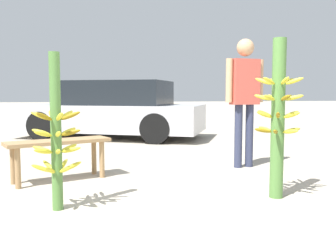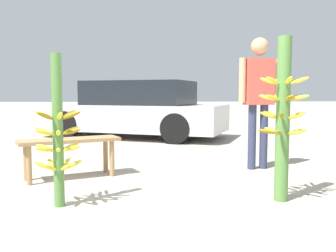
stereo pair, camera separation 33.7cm
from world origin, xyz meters
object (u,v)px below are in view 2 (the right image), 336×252
Objects in this scene: banana_stalk_center at (283,117)px; vendor_person at (259,90)px; market_bench at (70,146)px; parked_car at (135,110)px; banana_stalk_left at (58,134)px.

vendor_person is (0.26, 1.48, 0.27)m from banana_stalk_center.
parked_car is at bearing 56.52° from market_bench.
banana_stalk_left is 0.89× the size of banana_stalk_center.
vendor_person reaches higher than market_bench.
banana_stalk_center is 1.27× the size of market_bench.
vendor_person reaches higher than banana_stalk_left.
banana_stalk_center is at bearing 0.26° from banana_stalk_left.
banana_stalk_left is 2.77m from vendor_person.
banana_stalk_left is 0.78× the size of vendor_person.
vendor_person is 4.10m from parked_car.
market_bench is (-2.40, -0.37, -0.67)m from vendor_person.
vendor_person is 0.39× the size of parked_car.
banana_stalk_left is 2.05m from banana_stalk_center.
parked_car is at bearing 104.90° from banana_stalk_center.
banana_stalk_left is 5.25m from parked_car.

